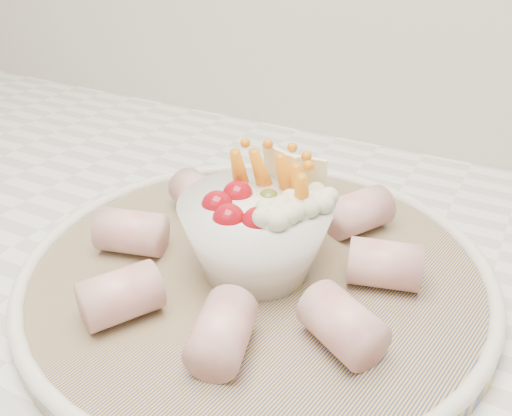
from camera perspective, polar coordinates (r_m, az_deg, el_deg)
The scene contains 3 objects.
serving_platter at distance 0.48m, azimuth 0.04°, elevation -6.30°, with size 0.45×0.45×0.02m.
veggie_bowl at distance 0.45m, azimuth 0.28°, elevation -2.27°, with size 0.12×0.12×0.10m.
cured_meat_rolls at distance 0.46m, azimuth -0.05°, elevation -3.96°, with size 0.27×0.28×0.04m.
Camera 1 is at (0.23, 1.09, 1.21)m, focal length 40.00 mm.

